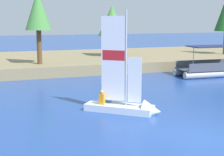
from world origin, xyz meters
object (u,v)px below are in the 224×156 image
object	(u,v)px
shoreline_tree_midright	(112,21)
pontoon_boat	(212,68)
wooden_dock	(205,70)
sailboat	(130,104)
shoreline_tree_centre	(38,11)
channel_buoy	(135,89)

from	to	relation	value
shoreline_tree_midright	pontoon_boat	xyz separation A→B (m)	(5.82, -10.02, -4.08)
wooden_dock	sailboat	xyz separation A→B (m)	(-11.89, -10.22, 0.24)
shoreline_tree_centre	shoreline_tree_midright	distance (m)	9.41
channel_buoy	shoreline_tree_centre	bearing A→B (deg)	116.90
wooden_dock	shoreline_tree_midright	bearing A→B (deg)	127.90
shoreline_tree_midright	pontoon_boat	bearing A→B (deg)	-59.86
shoreline_tree_centre	shoreline_tree_midright	world-z (taller)	shoreline_tree_centre
shoreline_tree_midright	sailboat	world-z (taller)	shoreline_tree_midright
shoreline_tree_centre	pontoon_boat	xyz separation A→B (m)	(14.20, -5.81, -4.92)
wooden_dock	pontoon_boat	xyz separation A→B (m)	(-0.56, -1.83, 0.48)
shoreline_tree_centre	wooden_dock	size ratio (longest dim) A/B	1.57
pontoon_boat	sailboat	bearing A→B (deg)	-140.71
sailboat	pontoon_boat	world-z (taller)	sailboat
sailboat	channel_buoy	bearing A→B (deg)	103.86
shoreline_tree_centre	sailboat	xyz separation A→B (m)	(2.87, -14.21, -5.16)
shoreline_tree_midright	pontoon_boat	size ratio (longest dim) A/B	0.83
sailboat	channel_buoy	world-z (taller)	sailboat
shoreline_tree_centre	shoreline_tree_midright	xyz separation A→B (m)	(8.38, 4.21, -0.84)
sailboat	channel_buoy	size ratio (longest dim) A/B	11.76
shoreline_tree_midright	channel_buoy	bearing A→B (deg)	-103.46
shoreline_tree_midright	channel_buoy	world-z (taller)	shoreline_tree_midright
shoreline_tree_centre	wooden_dock	xyz separation A→B (m)	(14.76, -3.99, -5.40)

